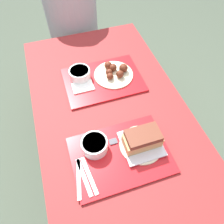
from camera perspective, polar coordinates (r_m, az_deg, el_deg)
ground_plane at (r=1.75m, az=0.25°, el=-15.00°), size 12.00×12.00×0.00m
picnic_table at (r=1.18m, az=0.37°, el=-3.95°), size 0.76×1.45×0.74m
picnic_bench_far at (r=2.00m, az=-8.41°, el=14.30°), size 0.72×0.28×0.45m
tray_near at (r=0.98m, az=2.21°, el=-11.14°), size 0.43×0.30×0.01m
tray_far at (r=1.24m, az=-2.30°, el=8.35°), size 0.43×0.30×0.01m
bowl_coleslaw_near at (r=0.96m, az=-4.59°, el=-8.53°), size 0.12×0.12×0.06m
brisket_sandwich_plate at (r=0.96m, az=7.86°, el=-7.43°), size 0.19×0.19×0.10m
plastic_fork_near at (r=0.94m, az=-7.31°, el=-16.50°), size 0.03×0.17×0.00m
plastic_knife_near at (r=0.94m, az=-5.95°, el=-16.15°), size 0.04×0.17×0.00m
plastic_spoon_near at (r=0.94m, az=-8.66°, el=-16.84°), size 0.05×0.17×0.00m
condiment_packet at (r=0.99m, az=0.31°, el=-7.70°), size 0.04×0.03×0.01m
bowl_coleslaw_far at (r=1.23m, az=-8.42°, el=9.87°), size 0.12×0.12×0.06m
wings_plate_far at (r=1.25m, az=0.62°, el=10.38°), size 0.22×0.22×0.06m
napkin_far at (r=1.20m, az=-7.60°, el=6.58°), size 0.11×0.08×0.01m
person_seated_across at (r=1.78m, az=-10.53°, el=23.75°), size 0.37×0.37×0.75m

